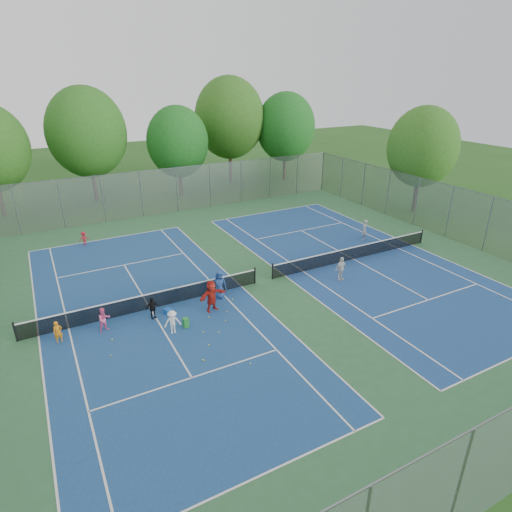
{
  "coord_description": "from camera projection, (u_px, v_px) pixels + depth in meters",
  "views": [
    {
      "loc": [
        -11.39,
        -20.32,
        11.82
      ],
      "look_at": [
        0.0,
        1.0,
        1.3
      ],
      "focal_mm": 30.0,
      "sensor_mm": 36.0,
      "label": 1
    }
  ],
  "objects": [
    {
      "name": "tennis_ball_11",
      "position": [
        112.0,
        340.0,
        20.35
      ],
      "size": [
        0.07,
        0.07,
        0.07
      ],
      "primitive_type": "sphere",
      "color": "#C9D231",
      "rests_on": "ground"
    },
    {
      "name": "ball_crate",
      "position": [
        168.0,
        311.0,
        22.56
      ],
      "size": [
        0.43,
        0.43,
        0.28
      ],
      "primitive_type": "cube",
      "rotation": [
        0.0,
        0.0,
        0.4
      ],
      "color": "blue",
      "rests_on": "ground"
    },
    {
      "name": "student_b",
      "position": [
        104.0,
        319.0,
        20.9
      ],
      "size": [
        0.73,
        0.63,
        1.26
      ],
      "primitive_type": "imported",
      "rotation": [
        0.0,
        0.0,
        0.29
      ],
      "color": "pink",
      "rests_on": "ground"
    },
    {
      "name": "tennis_ball_1",
      "position": [
        227.0,
        312.0,
        22.7
      ],
      "size": [
        0.07,
        0.07,
        0.07
      ],
      "primitive_type": "sphere",
      "color": "yellow",
      "rests_on": "ground"
    },
    {
      "name": "child_far_baseline",
      "position": [
        84.0,
        238.0,
        31.3
      ],
      "size": [
        0.7,
        0.44,
        1.03
      ],
      "primitive_type": "imported",
      "rotation": [
        0.0,
        0.0,
        3.23
      ],
      "color": "maroon",
      "rests_on": "ground"
    },
    {
      "name": "tennis_ball_3",
      "position": [
        233.0,
        300.0,
        23.92
      ],
      "size": [
        0.07,
        0.07,
        0.07
      ],
      "primitive_type": "sphere",
      "color": "yellow",
      "rests_on": "ground"
    },
    {
      "name": "tree_side_e",
      "position": [
        423.0,
        147.0,
        36.84
      ],
      "size": [
        6.0,
        6.0,
        9.2
      ],
      "color": "#443326",
      "rests_on": "ground"
    },
    {
      "name": "student_d",
      "position": [
        152.0,
        308.0,
        21.96
      ],
      "size": [
        0.74,
        0.39,
        1.19
      ],
      "primitive_type": "imported",
      "rotation": [
        0.0,
        0.0,
        0.15
      ],
      "color": "black",
      "rests_on": "ground"
    },
    {
      "name": "tree_nr",
      "position": [
        229.0,
        118.0,
        46.56
      ],
      "size": [
        7.6,
        7.6,
        11.42
      ],
      "color": "#443326",
      "rests_on": "ground"
    },
    {
      "name": "student_f",
      "position": [
        212.0,
        296.0,
        22.56
      ],
      "size": [
        1.71,
        0.85,
        1.76
      ],
      "primitive_type": "imported",
      "rotation": [
        0.0,
        0.0,
        0.21
      ],
      "color": "red",
      "rests_on": "ground"
    },
    {
      "name": "tree_nl",
      "position": [
        87.0,
        133.0,
        39.47
      ],
      "size": [
        7.2,
        7.2,
        10.69
      ],
      "color": "#443326",
      "rests_on": "ground"
    },
    {
      "name": "student_c",
      "position": [
        173.0,
        322.0,
        20.7
      ],
      "size": [
        0.86,
        0.58,
        1.24
      ],
      "primitive_type": "imported",
      "rotation": [
        0.0,
        0.0,
        -0.16
      ],
      "color": "white",
      "rests_on": "ground"
    },
    {
      "name": "tennis_ball_7",
      "position": [
        111.0,
        356.0,
        19.2
      ],
      "size": [
        0.07,
        0.07,
        0.07
      ],
      "primitive_type": "sphere",
      "color": "#B9CF30",
      "rests_on": "ground"
    },
    {
      "name": "ball_hopper",
      "position": [
        186.0,
        323.0,
        21.32
      ],
      "size": [
        0.29,
        0.29,
        0.5
      ],
      "primitive_type": "cube",
      "rotation": [
        0.0,
        0.0,
        0.14
      ],
      "color": "green",
      "rests_on": "ground"
    },
    {
      "name": "teen_court_b",
      "position": [
        341.0,
        269.0,
        25.98
      ],
      "size": [
        0.92,
        0.48,
        1.5
      ],
      "primitive_type": "imported",
      "rotation": [
        0.0,
        0.0,
        0.14
      ],
      "color": "silver",
      "rests_on": "ground"
    },
    {
      "name": "tennis_ball_5",
      "position": [
        225.0,
        321.0,
        21.88
      ],
      "size": [
        0.07,
        0.07,
        0.07
      ],
      "primitive_type": "sphere",
      "color": "#C3D230",
      "rests_on": "ground"
    },
    {
      "name": "student_e",
      "position": [
        219.0,
        284.0,
        23.87
      ],
      "size": [
        0.93,
        0.74,
        1.67
      ],
      "primitive_type": "imported",
      "rotation": [
        0.0,
        0.0,
        -0.3
      ],
      "color": "navy",
      "rests_on": "ground"
    },
    {
      "name": "fence_north",
      "position": [
        177.0,
        190.0,
        38.21
      ],
      "size": [
        32.0,
        0.1,
        4.0
      ],
      "primitive_type": "cube",
      "color": "gray",
      "rests_on": "ground"
    },
    {
      "name": "net_left",
      "position": [
        150.0,
        302.0,
        22.86
      ],
      "size": [
        12.87,
        0.1,
        0.91
      ],
      "primitive_type": "cube",
      "color": "black",
      "rests_on": "ground"
    },
    {
      "name": "net_right",
      "position": [
        354.0,
        253.0,
        28.92
      ],
      "size": [
        12.87,
        0.1,
        0.91
      ],
      "primitive_type": "cube",
      "color": "black",
      "rests_on": "ground"
    },
    {
      "name": "tennis_ball_2",
      "position": [
        203.0,
        332.0,
        20.93
      ],
      "size": [
        0.07,
        0.07,
        0.07
      ],
      "primitive_type": "sphere",
      "color": "gold",
      "rests_on": "ground"
    },
    {
      "name": "ground",
      "position": [
        264.0,
        281.0,
        26.07
      ],
      "size": [
        120.0,
        120.0,
        0.0
      ],
      "primitive_type": "plane",
      "color": "#225019",
      "rests_on": "ground"
    },
    {
      "name": "instructor",
      "position": [
        364.0,
        230.0,
        32.09
      ],
      "size": [
        0.7,
        0.63,
        1.61
      ],
      "primitive_type": "imported",
      "rotation": [
        0.0,
        0.0,
        3.68
      ],
      "color": "#9A9A9D",
      "rests_on": "ground"
    },
    {
      "name": "fence_east",
      "position": [
        449.0,
        212.0,
        32.19
      ],
      "size": [
        0.1,
        32.0,
        4.0
      ],
      "primitive_type": "cube",
      "rotation": [
        0.0,
        0.0,
        1.57
      ],
      "color": "gray",
      "rests_on": "ground"
    },
    {
      "name": "court_right",
      "position": [
        353.0,
        259.0,
        29.09
      ],
      "size": [
        10.97,
        23.77,
        0.01
      ],
      "primitive_type": "cube",
      "color": "navy",
      "rests_on": "court_pad"
    },
    {
      "name": "court_left",
      "position": [
        150.0,
        309.0,
        23.04
      ],
      "size": [
        10.97,
        23.77,
        0.01
      ],
      "primitive_type": "cube",
      "color": "navy",
      "rests_on": "court_pad"
    },
    {
      "name": "tennis_ball_4",
      "position": [
        203.0,
        360.0,
        18.92
      ],
      "size": [
        0.07,
        0.07,
        0.07
      ],
      "primitive_type": "sphere",
      "color": "#EEF338",
      "rests_on": "ground"
    },
    {
      "name": "tennis_ball_0",
      "position": [
        250.0,
        364.0,
        18.67
      ],
      "size": [
        0.07,
        0.07,
        0.07
      ],
      "primitive_type": "sphere",
      "color": "yellow",
      "rests_on": "ground"
    },
    {
      "name": "tree_ne",
      "position": [
        286.0,
        127.0,
        47.96
      ],
      "size": [
        6.6,
        6.6,
        9.77
      ],
      "color": "#443326",
      "rests_on": "ground"
    },
    {
      "name": "student_a",
      "position": [
        58.0,
        332.0,
        20.03
      ],
      "size": [
        0.44,
        0.32,
        1.11
      ],
      "primitive_type": "imported",
      "rotation": [
        0.0,
        0.0,
        0.14
      ],
      "color": "orange",
      "rests_on": "ground"
    },
    {
      "name": "tennis_ball_10",
      "position": [
        204.0,
        361.0,
        18.88
      ],
      "size": [
        0.07,
        0.07,
        0.07
      ],
      "primitive_type": "sphere",
      "color": "#A6C42D",
      "rests_on": "ground"
    },
    {
      "name": "court_pad",
      "position": [
        264.0,
        281.0,
        26.07
      ],
      "size": [
        32.0,
        32.0,
        0.01
      ],
      "primitive_type": "cube",
      "color": "#2E6139",
      "rests_on": "ground"
    },
    {
      "name": "tennis_ball_9",
      "position": [
        209.0,
        317.0,
        22.21
      ],
      "size": [
        0.07,
        0.07,
        0.07
      ],
      "primitive_type": "sphere",
      "color": "yellow",
      "rests_on": "ground"
    },
    {
      "name": "tennis_ball_8",
      "position": [
        219.0,
        333.0,
        20.88
      ],
      "size": [
        0.07,
        0.07,
        0.07
      ],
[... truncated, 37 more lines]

